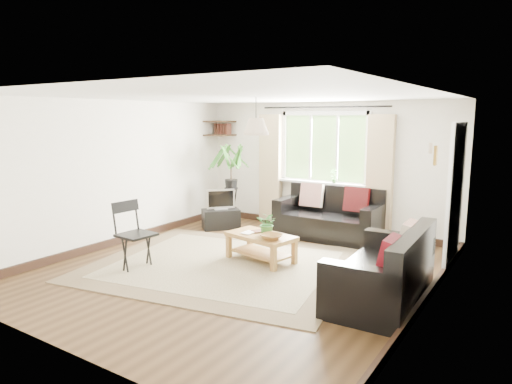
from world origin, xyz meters
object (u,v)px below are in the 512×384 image
Objects in this scene: folding_chair at (136,236)px; tv_stand at (221,219)px; sofa_right at (381,266)px; coffee_table at (261,248)px; sofa_back at (329,214)px; palm_stand at (231,185)px.

tv_stand is at bearing 14.88° from folding_chair.
sofa_right is 1.72× the size of coffee_table.
sofa_right is (1.66, -2.25, -0.02)m from sofa_back.
sofa_back is 2.07m from palm_stand.
coffee_table is 1.46× the size of tv_stand.
sofa_back is 1.13× the size of palm_stand.
sofa_right is at bearing -73.82° from tv_stand.
folding_chair is at bearing -128.39° from tv_stand.
sofa_back is 2.79m from sofa_right.
sofa_right is 2.01m from coffee_table.
palm_stand is at bearing -176.78° from sofa_back.
folding_chair is (-1.58, -3.01, 0.05)m from sofa_back.
tv_stand is (-2.02, -0.49, -0.24)m from sofa_back.
sofa_right reaches higher than coffee_table.
sofa_right is at bearing -29.86° from palm_stand.
tv_stand is at bearing -87.97° from palm_stand.
sofa_right is 1.09× the size of palm_stand.
tv_stand is 0.73× the size of folding_chair.
sofa_back is at bearing -145.49° from sofa_right.
coffee_table is (-0.30, -1.78, -0.22)m from sofa_back.
sofa_back is at bearing -22.72° from folding_chair.
sofa_right is 4.08m from tv_stand.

